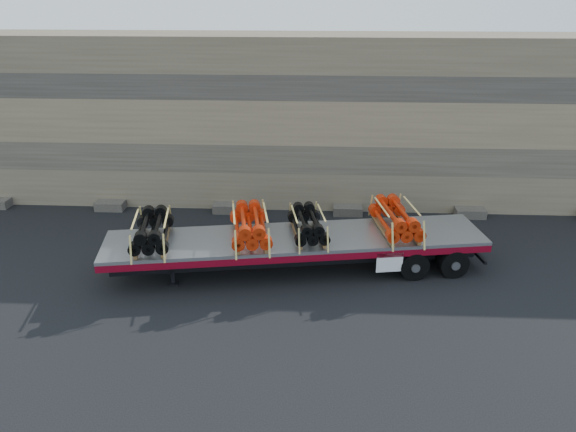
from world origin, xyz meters
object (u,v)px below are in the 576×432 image
at_px(bundle_midrear, 308,225).
at_px(bundle_midfront, 250,226).
at_px(bundle_front, 152,231).
at_px(bundle_rear, 396,219).
at_px(trailer, 296,253).

bearing_deg(bundle_midrear, bundle_midfront, -180.00).
height_order(bundle_front, bundle_rear, bundle_rear).
bearing_deg(bundle_midfront, bundle_front, 180.00).
bearing_deg(bundle_rear, bundle_midfront, -180.00).
xyz_separation_m(trailer, bundle_rear, (3.28, 0.56, 1.05)).
bearing_deg(bundle_rear, trailer, -180.00).
distance_m(bundle_midrear, bundle_rear, 2.94).
distance_m(bundle_front, bundle_midrear, 4.97).
height_order(trailer, bundle_midfront, bundle_midfront).
xyz_separation_m(trailer, bundle_front, (-4.51, -0.77, 1.04)).
relative_size(bundle_midfront, bundle_midrear, 1.13).
height_order(trailer, bundle_front, bundle_front).
height_order(bundle_front, bundle_midrear, bundle_front).
height_order(bundle_midfront, bundle_rear, bundle_rear).
bearing_deg(bundle_midrear, bundle_front, 180.00).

